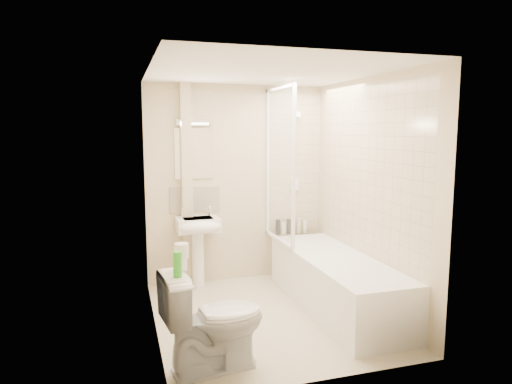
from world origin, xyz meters
name	(u,v)px	position (x,y,z in m)	size (l,w,h in m)	color
floor	(268,316)	(0.00, 0.00, 0.00)	(2.50, 2.50, 0.00)	beige
wall_back	(236,184)	(0.00, 1.25, 1.20)	(2.20, 0.02, 2.40)	beige
wall_left	(153,203)	(-1.10, 0.00, 1.20)	(0.02, 2.50, 2.40)	beige
wall_right	(368,194)	(1.10, 0.00, 1.20)	(0.02, 2.50, 2.40)	beige
ceiling	(269,72)	(0.00, 0.00, 2.40)	(2.20, 2.50, 0.02)	white
tile_back	(294,164)	(0.75, 1.24, 1.42)	(0.70, 0.01, 1.75)	beige
tile_right	(368,172)	(1.09, 0.01, 1.42)	(0.01, 2.10, 1.75)	beige
pipe_boxing	(187,186)	(-0.62, 1.19, 1.20)	(0.12, 0.12, 2.40)	beige
splashback	(195,199)	(-0.52, 1.24, 1.03)	(0.60, 0.01, 0.30)	beige
mirror	(194,154)	(-0.52, 1.24, 1.58)	(0.46, 0.01, 0.60)	white
strip_light	(194,122)	(-0.52, 1.22, 1.95)	(0.42, 0.07, 0.07)	silver
bathtub	(336,281)	(0.75, 0.01, 0.29)	(0.70, 2.10, 0.55)	white
shower_screen	(279,166)	(0.40, 0.80, 1.45)	(0.04, 0.92, 1.80)	white
shower_fixture	(295,155)	(0.75, 1.19, 1.55)	(0.10, 0.16, 0.99)	white
pedestal_sink	(199,233)	(-0.52, 1.01, 0.67)	(0.50, 0.47, 0.96)	white
bottle_black_a	(278,227)	(0.52, 1.16, 0.64)	(0.06, 0.06, 0.19)	black
bottle_white_a	(283,228)	(0.59, 1.16, 0.62)	(0.06, 0.06, 0.14)	white
bottle_black_b	(289,226)	(0.66, 1.16, 0.64)	(0.06, 0.06, 0.19)	black
bottle_blue	(290,229)	(0.68, 1.16, 0.61)	(0.04, 0.04, 0.12)	navy
bottle_cream	(299,226)	(0.80, 1.16, 0.65)	(0.06, 0.06, 0.19)	beige
bottle_white_b	(305,227)	(0.88, 1.16, 0.63)	(0.05, 0.05, 0.15)	silver
toilet	(214,320)	(-0.72, -0.85, 0.40)	(0.84, 0.55, 0.80)	white
toilet_roll_lower	(180,264)	(-0.96, -0.78, 0.85)	(0.10, 0.10, 0.09)	white
toilet_roll_upper	(182,251)	(-0.95, -0.78, 0.95)	(0.11, 0.11, 0.11)	white
green_bottle	(177,264)	(-1.00, -0.95, 0.90)	(0.06, 0.06, 0.19)	green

